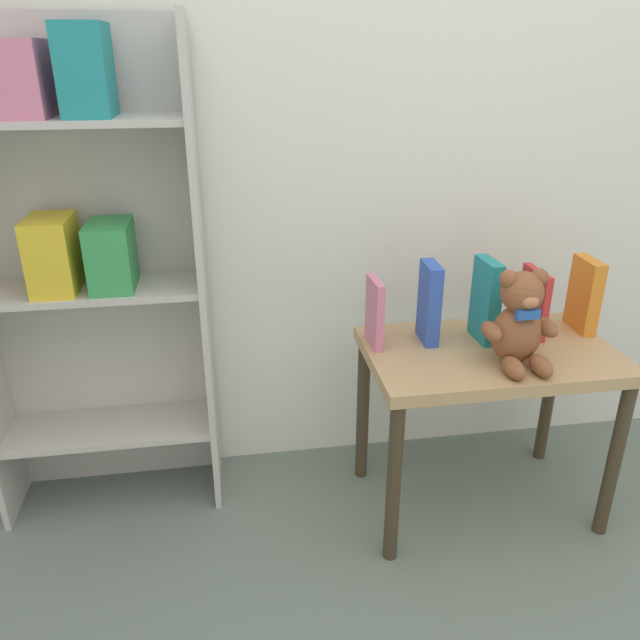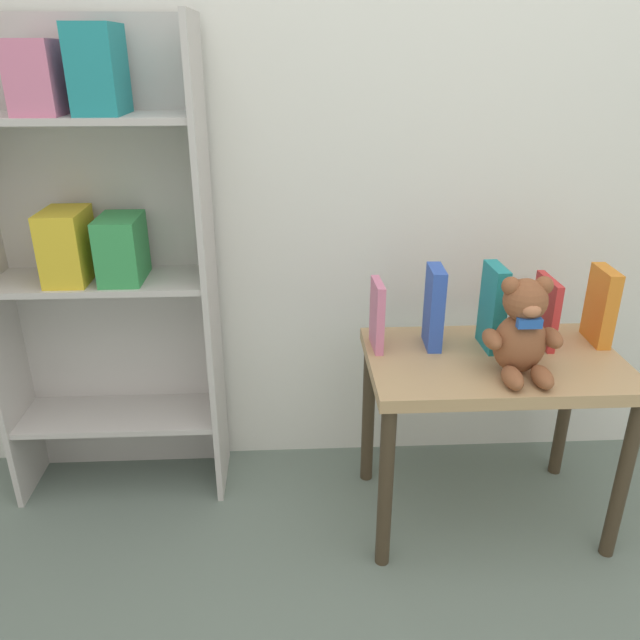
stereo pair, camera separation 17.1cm
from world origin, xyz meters
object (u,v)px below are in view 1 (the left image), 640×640
at_px(book_standing_teal, 486,301).
at_px(book_standing_red, 534,302).
at_px(book_standing_blue, 429,303).
at_px(book_standing_pink, 375,313).
at_px(bookshelf_side, 86,252).
at_px(book_standing_orange, 584,295).
at_px(teddy_bear, 520,322).
at_px(display_table, 488,373).

xyz_separation_m(book_standing_teal, book_standing_red, (0.16, 0.02, -0.02)).
bearing_deg(book_standing_blue, book_standing_pink, -176.08).
xyz_separation_m(bookshelf_side, book_standing_blue, (0.95, -0.16, -0.15)).
bearing_deg(book_standing_orange, book_standing_red, -176.70).
height_order(teddy_bear, book_standing_blue, teddy_bear).
bearing_deg(bookshelf_side, book_standing_orange, -6.15).
relative_size(bookshelf_side, display_table, 2.00).
bearing_deg(teddy_bear, book_standing_teal, 100.10).
distance_m(display_table, book_standing_blue, 0.27).
relative_size(book_standing_teal, book_standing_red, 1.23).
height_order(book_standing_red, book_standing_orange, book_standing_orange).
bearing_deg(teddy_bear, display_table, 107.33).
distance_m(teddy_bear, book_standing_pink, 0.39).
height_order(bookshelf_side, teddy_bear, bookshelf_side).
height_order(bookshelf_side, book_standing_pink, bookshelf_side).
distance_m(book_standing_blue, book_standing_orange, 0.48).
bearing_deg(book_standing_pink, bookshelf_side, 166.28).
distance_m(display_table, book_standing_red, 0.26).
height_order(book_standing_pink, book_standing_orange, book_standing_orange).
xyz_separation_m(display_table, book_standing_pink, (-0.32, 0.08, 0.18)).
distance_m(teddy_bear, book_standing_blue, 0.26).
height_order(book_standing_teal, book_standing_red, book_standing_teal).
bearing_deg(bookshelf_side, teddy_bear, -16.45).
bearing_deg(bookshelf_side, display_table, -12.47).
distance_m(bookshelf_side, book_standing_red, 1.29).
relative_size(bookshelf_side, book_standing_pink, 7.14).
xyz_separation_m(teddy_bear, book_standing_blue, (-0.19, 0.18, -0.00)).
distance_m(teddy_bear, book_standing_orange, 0.35).
xyz_separation_m(book_standing_blue, book_standing_teal, (0.16, -0.02, 0.00)).
height_order(book_standing_blue, book_standing_red, book_standing_blue).
xyz_separation_m(teddy_bear, book_standing_pink, (-0.35, 0.17, -0.02)).
relative_size(book_standing_pink, book_standing_red, 1.00).
distance_m(book_standing_pink, book_standing_blue, 0.16).
distance_m(teddy_bear, book_standing_teal, 0.16).
bearing_deg(book_standing_teal, display_table, -91.79).
relative_size(teddy_bear, book_standing_blue, 1.13).
height_order(teddy_bear, book_standing_orange, teddy_bear).
distance_m(book_standing_teal, book_standing_red, 0.16).
height_order(display_table, book_standing_teal, book_standing_teal).
distance_m(bookshelf_side, teddy_bear, 1.20).
bearing_deg(bookshelf_side, book_standing_teal, -9.07).
distance_m(book_standing_blue, book_standing_red, 0.32).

